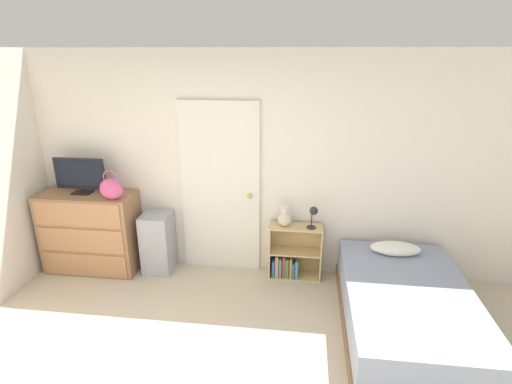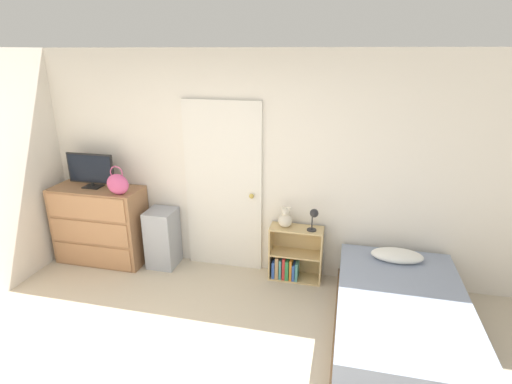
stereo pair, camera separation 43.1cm
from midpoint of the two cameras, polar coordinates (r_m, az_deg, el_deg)
The scene contains 10 objects.
wall_back at distance 4.58m, azimuth -6.55°, elevation 3.69°, with size 10.00×0.06×2.55m.
door_closed at distance 4.64m, azimuth -7.77°, elevation 0.38°, with size 0.92×0.09×2.02m.
dresser at distance 5.23m, azimuth -24.72°, elevation -5.26°, with size 1.10×0.47×0.96m.
tv at distance 5.05m, azimuth -26.15°, elevation 2.15°, with size 0.60×0.16×0.42m.
handbag at distance 4.72m, azimuth -22.48°, elevation 0.38°, with size 0.27×0.12×0.34m.
storage_bin at distance 4.97m, azimuth -16.27°, elevation -7.01°, with size 0.33×0.35×0.72m.
bookshelf at distance 4.71m, azimuth 2.38°, elevation -9.28°, with size 0.60×0.25×0.64m.
teddy_bear at distance 4.49m, azimuth 1.38°, elevation -3.67°, with size 0.16×0.16×0.24m.
desk_lamp at distance 4.41m, azimuth 5.44°, elevation -3.10°, with size 0.12×0.11×0.26m.
bed at distance 4.07m, azimuth 17.82°, elevation -15.71°, with size 1.17×1.94×0.57m.
Camera 1 is at (0.85, -2.05, 2.52)m, focal length 28.00 mm.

